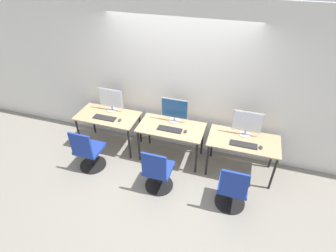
% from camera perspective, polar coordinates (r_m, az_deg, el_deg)
% --- Properties ---
extents(ground_plane, '(20.00, 20.00, 0.00)m').
position_cam_1_polar(ground_plane, '(4.93, -0.45, -8.99)').
color(ground_plane, gray).
extents(wall_back, '(12.00, 0.05, 2.80)m').
position_cam_1_polar(wall_back, '(4.71, 2.34, 9.65)').
color(wall_back, silver).
rests_on(wall_back, ground_plane).
extents(desk_left, '(1.18, 0.63, 0.71)m').
position_cam_1_polar(desk_left, '(5.19, -12.93, 1.55)').
color(desk_left, tan).
rests_on(desk_left, ground_plane).
extents(monitor_left, '(0.49, 0.20, 0.46)m').
position_cam_1_polar(monitor_left, '(5.18, -12.35, 5.66)').
color(monitor_left, '#B2B2B7').
rests_on(monitor_left, desk_left).
extents(keyboard_left, '(0.44, 0.14, 0.02)m').
position_cam_1_polar(keyboard_left, '(5.07, -13.63, 1.74)').
color(keyboard_left, '#262628').
rests_on(keyboard_left, desk_left).
extents(mouse_left, '(0.06, 0.09, 0.03)m').
position_cam_1_polar(mouse_left, '(4.94, -10.47, 1.30)').
color(mouse_left, '#333333').
rests_on(mouse_left, desk_left).
extents(office_chair_left, '(0.48, 0.48, 0.87)m').
position_cam_1_polar(office_chair_left, '(4.90, -16.91, -5.63)').
color(office_chair_left, black).
rests_on(office_chair_left, ground_plane).
extents(desk_center, '(1.18, 0.63, 0.71)m').
position_cam_1_polar(desk_center, '(4.75, 0.69, -0.99)').
color(desk_center, tan).
rests_on(desk_center, ground_plane).
extents(monitor_center, '(0.49, 0.20, 0.46)m').
position_cam_1_polar(monitor_center, '(4.73, 1.43, 3.50)').
color(monitor_center, '#B2B2B7').
rests_on(monitor_center, desk_center).
extents(keyboard_center, '(0.44, 0.14, 0.02)m').
position_cam_1_polar(keyboard_center, '(4.63, 0.37, -0.73)').
color(keyboard_center, '#262628').
rests_on(keyboard_center, desk_center).
extents(mouse_center, '(0.06, 0.09, 0.03)m').
position_cam_1_polar(mouse_center, '(4.58, 3.84, -1.15)').
color(mouse_center, '#333333').
rests_on(mouse_center, desk_center).
extents(office_chair_center, '(0.48, 0.48, 0.87)m').
position_cam_1_polar(office_chair_center, '(4.33, -2.28, -10.21)').
color(office_chair_center, black).
rests_on(office_chair_center, ground_plane).
extents(desk_right, '(1.18, 0.63, 0.71)m').
position_cam_1_polar(desk_right, '(4.62, 16.05, -3.77)').
color(desk_right, tan).
rests_on(desk_right, ground_plane).
extents(monitor_right, '(0.49, 0.20, 0.46)m').
position_cam_1_polar(monitor_right, '(4.58, 16.85, 0.60)').
color(monitor_right, '#B2B2B7').
rests_on(monitor_right, desk_right).
extents(keyboard_right, '(0.44, 0.14, 0.02)m').
position_cam_1_polar(keyboard_right, '(4.46, 16.11, -3.91)').
color(keyboard_right, '#262628').
rests_on(keyboard_right, desk_right).
extents(mouse_right, '(0.06, 0.09, 0.03)m').
position_cam_1_polar(mouse_right, '(4.48, 19.57, -4.40)').
color(mouse_right, '#333333').
rests_on(mouse_right, desk_right).
extents(office_chair_right, '(0.48, 0.48, 0.87)m').
position_cam_1_polar(office_chair_right, '(4.20, 13.78, -13.45)').
color(office_chair_right, black).
rests_on(office_chair_right, ground_plane).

